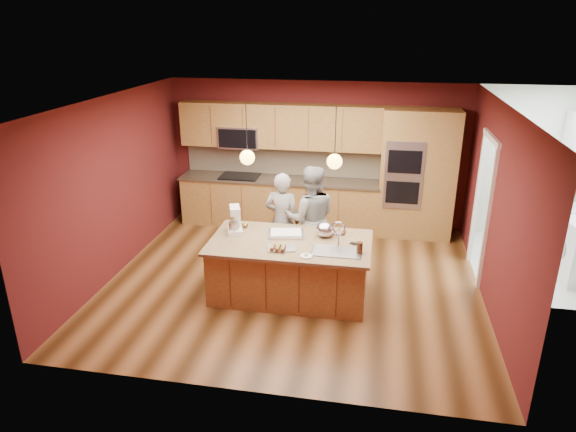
% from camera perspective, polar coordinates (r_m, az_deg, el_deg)
% --- Properties ---
extents(floor, '(5.50, 5.50, 0.00)m').
position_cam_1_polar(floor, '(7.84, 0.55, -7.30)').
color(floor, '#3E240E').
rests_on(floor, ground).
extents(ceiling, '(5.50, 5.50, 0.00)m').
position_cam_1_polar(ceiling, '(6.97, 0.63, 12.63)').
color(ceiling, silver).
rests_on(ceiling, ground).
extents(wall_back, '(5.50, 0.00, 5.50)m').
position_cam_1_polar(wall_back, '(9.66, 3.13, 6.83)').
color(wall_back, '#4F1516').
rests_on(wall_back, ground).
extents(wall_front, '(5.50, 0.00, 5.50)m').
position_cam_1_polar(wall_front, '(5.04, -4.29, -7.07)').
color(wall_front, '#4F1516').
rests_on(wall_front, ground).
extents(wall_left, '(0.00, 5.00, 5.00)m').
position_cam_1_polar(wall_left, '(8.19, -18.76, 3.09)').
color(wall_left, '#4F1516').
rests_on(wall_left, ground).
extents(wall_right, '(0.00, 5.00, 5.00)m').
position_cam_1_polar(wall_right, '(7.37, 22.16, 0.67)').
color(wall_right, '#4F1516').
rests_on(wall_right, ground).
extents(cabinet_run, '(3.74, 0.64, 2.30)m').
position_cam_1_polar(cabinet_run, '(9.63, -1.14, 4.54)').
color(cabinet_run, brown).
rests_on(cabinet_run, floor).
extents(oven_column, '(1.30, 0.62, 2.30)m').
position_cam_1_polar(oven_column, '(9.38, 14.15, 4.50)').
color(oven_column, brown).
rests_on(oven_column, floor).
extents(doorway_trim, '(0.08, 1.11, 2.20)m').
position_cam_1_polar(doorway_trim, '(8.20, 20.73, 0.64)').
color(doorway_trim, white).
rests_on(doorway_trim, wall_right).
extents(pendant_left, '(0.20, 0.20, 0.80)m').
position_cam_1_polar(pendant_left, '(6.88, -4.55, 6.54)').
color(pendant_left, black).
rests_on(pendant_left, ceiling).
extents(pendant_right, '(0.20, 0.20, 0.80)m').
position_cam_1_polar(pendant_right, '(6.68, 5.20, 6.08)').
color(pendant_right, black).
rests_on(pendant_right, ceiling).
extents(island, '(2.25, 1.26, 1.21)m').
position_cam_1_polar(island, '(7.31, 0.35, -5.73)').
color(island, brown).
rests_on(island, floor).
extents(person_left, '(0.60, 0.43, 1.55)m').
position_cam_1_polar(person_left, '(8.02, -0.64, -0.51)').
color(person_left, black).
rests_on(person_left, floor).
extents(person_right, '(0.93, 0.79, 1.68)m').
position_cam_1_polar(person_right, '(7.93, 2.50, -0.29)').
color(person_right, gray).
rests_on(person_right, floor).
extents(stand_mixer, '(0.28, 0.33, 0.39)m').
position_cam_1_polar(stand_mixer, '(7.42, -5.90, -0.60)').
color(stand_mixer, white).
rests_on(stand_mixer, island).
extents(sheet_cake, '(0.56, 0.46, 0.05)m').
position_cam_1_polar(sheet_cake, '(7.35, -0.23, -1.95)').
color(sheet_cake, silver).
rests_on(sheet_cake, island).
extents(cooling_rack, '(0.43, 0.35, 0.02)m').
position_cam_1_polar(cooling_rack, '(6.93, -0.75, -3.54)').
color(cooling_rack, '#B3B6BB').
rests_on(cooling_rack, island).
extents(mixing_bowl, '(0.27, 0.27, 0.23)m').
position_cam_1_polar(mixing_bowl, '(7.28, 4.12, -1.50)').
color(mixing_bowl, silver).
rests_on(mixing_bowl, island).
extents(plate, '(0.16, 0.16, 0.01)m').
position_cam_1_polar(plate, '(6.70, 2.04, -4.47)').
color(plate, silver).
rests_on(plate, island).
extents(tumbler, '(0.08, 0.08, 0.16)m').
position_cam_1_polar(tumbler, '(6.82, 7.96, -3.53)').
color(tumbler, '#3A1B0F').
rests_on(tumbler, island).
extents(phone, '(0.15, 0.11, 0.01)m').
position_cam_1_polar(phone, '(7.12, 7.43, -3.08)').
color(phone, black).
rests_on(phone, island).
extents(cupcakes_left, '(0.21, 0.14, 0.06)m').
position_cam_1_polar(cupcakes_left, '(7.66, -5.23, -0.98)').
color(cupcakes_left, '#BD9845').
rests_on(cupcakes_left, island).
extents(cupcakes_rack, '(0.21, 0.21, 0.06)m').
position_cam_1_polar(cupcakes_rack, '(6.85, -1.10, -3.47)').
color(cupcakes_rack, '#BD9845').
rests_on(cupcakes_rack, island).
extents(cupcakes_right, '(0.23, 0.15, 0.07)m').
position_cam_1_polar(cupcakes_right, '(7.42, 5.57, -1.73)').
color(cupcakes_right, '#BD9845').
rests_on(cupcakes_right, island).
extents(dryer, '(0.73, 0.74, 0.92)m').
position_cam_1_polar(dryer, '(9.49, 28.28, -1.67)').
color(dryer, white).
rests_on(dryer, floor).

